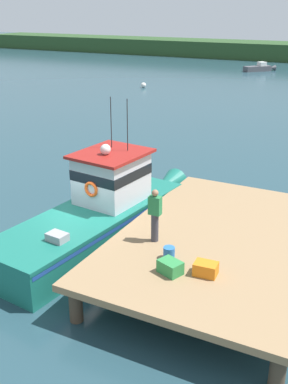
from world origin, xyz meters
TOP-DOWN VIEW (x-y plane):
  - ground_plane at (0.00, 0.00)m, footprint 200.00×200.00m
  - dock at (4.80, 0.00)m, footprint 6.00×9.00m
  - main_fishing_boat at (0.26, 0.28)m, footprint 3.43×9.94m
  - crate_single_far at (5.05, -2.28)m, footprint 0.63×0.49m
  - crate_stack_mid_dock at (4.21, -2.63)m, footprint 0.72×0.62m
  - bait_bucket at (3.86, -1.93)m, footprint 0.32×0.32m
  - deckhand_by_the_boat at (3.04, -1.17)m, footprint 0.36×0.22m
  - moored_boat_far_left at (-6.26, 47.48)m, footprint 3.53×3.80m
  - mooring_buoy_inshore at (0.42, 6.06)m, footprint 0.34×0.34m
  - mooring_buoy_outer at (-13.30, 29.78)m, footprint 0.51×0.51m

SIDE VIEW (x-z plane):
  - ground_plane at x=0.00m, z-range 0.00..0.00m
  - mooring_buoy_inshore at x=0.42m, z-range 0.00..0.34m
  - mooring_buoy_outer at x=-13.30m, z-range 0.00..0.51m
  - moored_boat_far_left at x=-6.26m, z-range -0.17..0.93m
  - main_fishing_boat at x=0.26m, z-range -1.39..3.41m
  - dock at x=4.80m, z-range 0.47..1.67m
  - bait_bucket at x=3.86m, z-range 1.20..1.54m
  - crate_single_far at x=5.05m, z-range 1.20..1.54m
  - crate_stack_mid_dock at x=4.21m, z-range 1.20..1.55m
  - deckhand_by_the_boat at x=3.04m, z-range 1.24..2.87m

